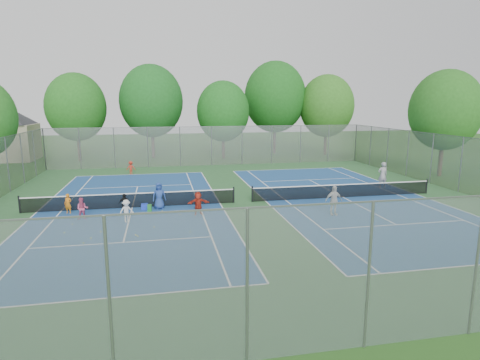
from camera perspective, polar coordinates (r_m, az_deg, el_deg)
name	(u,v)px	position (r m, az deg, el deg)	size (l,w,h in m)	color
ground	(243,202)	(26.14, 0.43, -3.21)	(120.00, 120.00, 0.00)	#234F18
court_pad	(243,202)	(26.14, 0.43, -3.20)	(32.00, 32.00, 0.01)	#2C5D30
court_left	(132,208)	(25.70, -15.08, -3.81)	(10.97, 23.77, 0.01)	navy
court_right	(343,197)	(28.35, 14.43, -2.40)	(10.97, 23.77, 0.01)	navy
net_left	(132,201)	(25.59, -15.13, -2.86)	(12.87, 0.10, 0.91)	black
net_right	(343,191)	(28.26, 14.47, -1.53)	(12.87, 0.10, 0.91)	black
fence_north	(212,146)	(41.38, -4.06, 4.84)	(32.00, 0.10, 4.00)	gray
fence_south	(368,277)	(11.12, 17.80, -12.97)	(32.00, 0.10, 4.00)	gray
fence_east	(461,165)	(32.89, 28.90, 1.91)	(32.00, 0.10, 4.00)	gray
house	(4,123)	(51.70, -30.52, 7.05)	(11.03, 11.03, 7.30)	#B7A88C
tree_nw	(76,107)	(47.65, -22.29, 9.57)	(6.40, 6.40, 9.58)	#443326
tree_nl	(151,101)	(47.83, -12.51, 10.90)	(7.20, 7.20, 10.69)	#443326
tree_nc	(223,111)	(46.38, -2.43, 9.73)	(6.00, 6.00, 8.85)	#443326
tree_nr	(275,97)	(50.83, 5.01, 11.67)	(7.60, 7.60, 11.42)	#443326
tree_ne	(327,106)	(50.96, 12.23, 10.25)	(6.60, 6.60, 9.77)	#443326
tree_side_e	(445,110)	(39.15, 27.17, 8.82)	(6.00, 6.00, 9.20)	#443326
ball_crate	(145,207)	(25.09, -13.40, -3.72)	(0.40, 0.40, 0.34)	blue
ball_hopper	(150,208)	(24.39, -12.74, -3.96)	(0.24, 0.24, 0.47)	#227E2B
student_a	(68,204)	(25.50, -23.26, -3.12)	(0.43, 0.28, 1.18)	orange
student_b	(82,209)	(23.86, -21.51, -3.83)	(0.61, 0.47, 1.25)	#D5527B
student_c	(126,211)	(22.61, -15.85, -4.27)	(0.81, 0.47, 1.25)	silver
student_d	(124,204)	(24.27, -16.12, -3.29)	(0.71, 0.30, 1.21)	black
student_e	(159,196)	(24.86, -11.43, -2.21)	(0.81, 0.53, 1.66)	navy
student_f	(198,203)	(23.29, -5.96, -3.31)	(1.26, 0.40, 1.36)	#B32A19
child_far_baseline	(131,168)	(37.43, -15.26, 1.68)	(0.78, 0.45, 1.21)	red
instructor	(383,175)	(32.22, 19.61, 0.67)	(0.73, 0.48, 1.99)	gray
teen_court_b	(334,201)	(23.69, 13.18, -2.86)	(1.01, 0.42, 1.72)	beige
tennis_ball_0	(101,232)	(21.37, -19.18, -7.01)	(0.07, 0.07, 0.07)	#C5D231
tennis_ball_1	(154,227)	(21.39, -12.12, -6.61)	(0.07, 0.07, 0.07)	yellow
tennis_ball_2	(91,238)	(20.56, -20.44, -7.80)	(0.07, 0.07, 0.07)	#CFEF37
tennis_ball_3	(120,215)	(24.25, -16.67, -4.73)	(0.07, 0.07, 0.07)	#B9D832
tennis_ball_4	(162,211)	(24.34, -11.03, -4.41)	(0.07, 0.07, 0.07)	yellow
tennis_ball_5	(138,237)	(20.17, -14.34, -7.81)	(0.07, 0.07, 0.07)	#B5C92E
tennis_ball_6	(190,232)	(20.36, -7.09, -7.35)	(0.07, 0.07, 0.07)	#AFC92E
tennis_ball_7	(136,235)	(20.38, -14.61, -7.62)	(0.07, 0.07, 0.07)	#ECF539
tennis_ball_8	(72,225)	(23.16, -22.74, -5.88)	(0.07, 0.07, 0.07)	#B5DB32
tennis_ball_9	(64,233)	(21.88, -23.70, -6.92)	(0.07, 0.07, 0.07)	#B2DA32
tennis_ball_10	(180,215)	(23.43, -8.54, -4.93)	(0.07, 0.07, 0.07)	gold
tennis_ball_11	(84,243)	(20.04, -21.36, -8.36)	(0.07, 0.07, 0.07)	#B7E034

